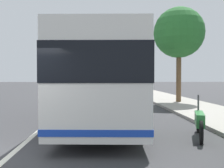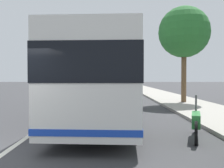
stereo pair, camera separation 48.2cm
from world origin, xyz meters
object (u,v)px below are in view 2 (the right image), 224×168
car_far_distant (110,84)px  coach_bus (106,78)px  car_ahead_same_lane (109,85)px  car_side_street (89,83)px  roadside_tree_mid_block (184,32)px  car_behind_bus (76,85)px  motorcycle_far_end (196,122)px

car_far_distant → coach_bus: bearing=-177.5°
car_ahead_same_lane → car_side_street: bearing=14.7°
car_ahead_same_lane → roadside_tree_mid_block: 22.58m
car_far_distant → car_behind_bus: 8.37m
roadside_tree_mid_block → car_side_street: bearing=15.4°
car_ahead_same_lane → car_behind_bus: size_ratio=1.16×
coach_bus → car_behind_bus: 27.33m
motorcycle_far_end → car_behind_bus: size_ratio=0.54×
car_behind_bus → roadside_tree_mid_block: roadside_tree_mid_block is taller
car_side_street → roadside_tree_mid_block: size_ratio=0.63×
coach_bus → motorcycle_far_end: bearing=-139.4°
coach_bus → car_behind_bus: bearing=14.3°
roadside_tree_mid_block → coach_bus: bearing=141.4°
coach_bus → car_far_distant: 33.43m
car_ahead_same_lane → car_behind_bus: 5.08m
coach_bus → car_behind_bus: size_ratio=2.92×
coach_bus → car_ahead_same_lane: coach_bus is taller
motorcycle_far_end → car_ahead_same_lane: car_ahead_same_lane is taller
car_ahead_same_lane → car_far_distant: car_ahead_same_lane is taller
car_ahead_same_lane → car_far_distant: bearing=-4.5°
car_far_distant → car_side_street: 10.03m
coach_bus → car_side_street: 42.64m
car_far_distant → car_side_street: (8.97, 4.49, -0.02)m
car_side_street → car_ahead_same_lane: bearing=20.0°
coach_bus → car_behind_bus: coach_bus is taller
car_far_distant → car_side_street: bearing=29.0°
car_behind_bus → car_side_street: bearing=179.1°
coach_bus → roadside_tree_mid_block: size_ratio=1.70×
motorcycle_far_end → car_far_distant: size_ratio=0.53×
motorcycle_far_end → car_far_distant: car_far_distant is taller
coach_bus → car_far_distant: (33.41, 0.05, -1.11)m
motorcycle_far_end → car_side_street: 46.66m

